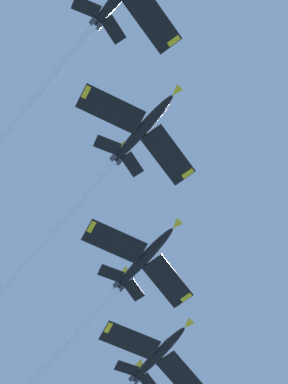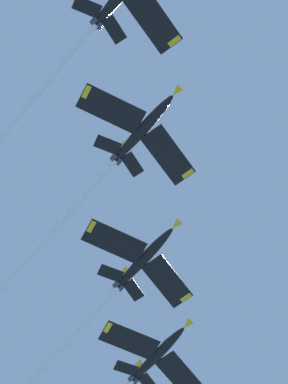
{
  "view_description": "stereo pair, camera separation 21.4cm",
  "coord_description": "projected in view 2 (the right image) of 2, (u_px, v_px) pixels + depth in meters",
  "views": [
    {
      "loc": [
        3.02,
        35.65,
        1.88
      ],
      "look_at": [
        4.09,
        -26.16,
        101.96
      ],
      "focal_mm": 78.0,
      "sensor_mm": 36.0,
      "label": 1
    },
    {
      "loc": [
        3.23,
        35.65,
        1.88
      ],
      "look_at": [
        4.09,
        -26.16,
        101.96
      ],
      "focal_mm": 78.0,
      "sensor_mm": 36.0,
      "label": 2
    }
  ],
  "objects": [
    {
      "name": "jet_third",
      "position": [
        93.0,
        312.0,
        123.42
      ],
      "size": [
        36.75,
        37.7,
        12.07
      ],
      "color": "black"
    },
    {
      "name": "jet_second",
      "position": [
        94.0,
        184.0,
        116.31
      ],
      "size": [
        37.66,
        39.19,
        11.87
      ],
      "color": "black"
    },
    {
      "name": "jet_lead",
      "position": [
        64.0,
        63.0,
        108.67
      ],
      "size": [
        40.17,
        42.63,
        11.99
      ],
      "color": "black"
    }
  ]
}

